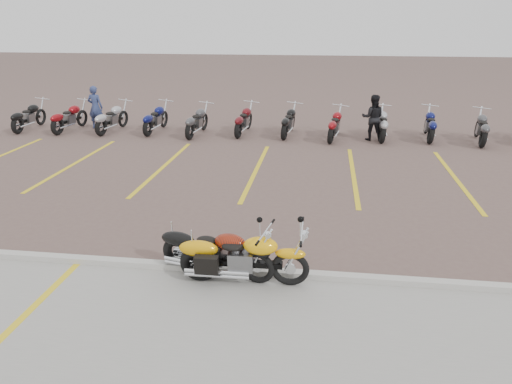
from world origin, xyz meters
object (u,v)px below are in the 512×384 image
flame_cruiser (215,253)px  person_a (95,107)px  person_b (373,118)px  yellow_cruiser (241,259)px

flame_cruiser → person_a: 12.95m
flame_cruiser → person_b: bearing=85.0°
yellow_cruiser → person_a: 13.36m
flame_cruiser → person_a: bearing=136.0°
person_a → flame_cruiser: bearing=127.5°
person_a → person_b: person_a is taller
yellow_cruiser → person_b: bearing=74.0°
person_a → person_b: size_ratio=1.03×
flame_cruiser → yellow_cruiser: bearing=-8.1°
yellow_cruiser → person_a: size_ratio=1.28×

